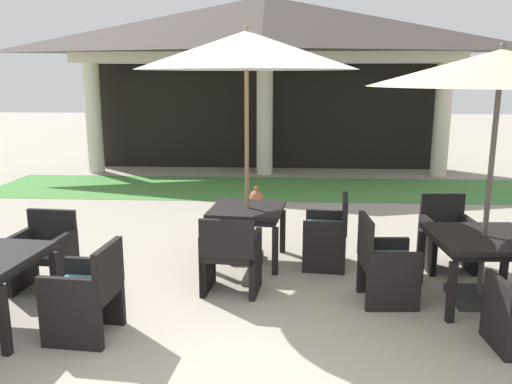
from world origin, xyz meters
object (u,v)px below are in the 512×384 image
patio_chair_mid_left_east (87,294)px  patio_chair_mid_right_south (231,256)px  terracotta_urn (256,198)px  patio_chair_mid_left_north (44,254)px  patio_chair_mid_right_east (328,233)px  patio_chair_near_foreground_west (384,265)px  patio_chair_near_foreground_north (447,236)px  patio_table_near_foreground (484,244)px  patio_umbrella_mid_right (246,51)px  patio_table_mid_right (247,215)px  patio_umbrella_near_foreground (501,71)px

patio_chair_mid_left_east → patio_chair_mid_right_south: (1.19, 1.04, 0.02)m
patio_chair_mid_left_east → terracotta_urn: (1.25, 4.96, -0.26)m
patio_chair_mid_left_north → patio_chair_mid_right_east: patio_chair_mid_right_east is taller
patio_chair_mid_right_south → patio_chair_near_foreground_west: bearing=1.2°
patio_chair_near_foreground_west → patio_chair_mid_right_east: bearing=-157.5°
patio_chair_near_foreground_north → terracotta_urn: patio_chair_near_foreground_north is taller
patio_table_near_foreground → patio_chair_near_foreground_west: size_ratio=1.18×
patio_chair_near_foreground_north → terracotta_urn: (-2.52, 2.98, -0.26)m
patio_chair_near_foreground_west → patio_chair_mid_left_north: size_ratio=1.08×
terracotta_urn → patio_umbrella_mid_right: bearing=-89.1°
patio_table_mid_right → terracotta_urn: (-0.05, 2.90, -0.46)m
patio_chair_mid_left_north → patio_chair_mid_right_south: patio_chair_mid_right_south is taller
patio_chair_mid_left_north → patio_chair_near_foreground_north: bearing=-163.6°
patio_chair_mid_left_east → patio_umbrella_mid_right: patio_umbrella_mid_right is taller
patio_table_near_foreground → patio_chair_mid_right_south: 2.64m
patio_umbrella_near_foreground → patio_chair_mid_left_east: patio_umbrella_near_foreground is taller
patio_chair_mid_left_east → patio_table_mid_right: patio_chair_mid_left_east is taller
patio_table_near_foreground → patio_chair_mid_left_north: bearing=179.1°
patio_chair_near_foreground_north → patio_chair_near_foreground_west: 1.43m
patio_chair_mid_left_north → patio_chair_mid_left_east: 1.36m
patio_chair_mid_left_north → patio_chair_mid_right_east: size_ratio=0.96×
patio_chair_near_foreground_north → patio_chair_mid_right_south: patio_chair_near_foreground_north is taller
patio_chair_near_foreground_west → patio_chair_mid_right_east: size_ratio=1.04×
patio_table_near_foreground → patio_chair_mid_left_east: size_ratio=1.24×
patio_table_mid_right → terracotta_urn: size_ratio=2.64×
patio_chair_near_foreground_west → patio_chair_mid_left_east: 2.96m
patio_chair_mid_right_east → patio_chair_mid_left_north: bearing=111.8°
patio_table_near_foreground → patio_umbrella_near_foreground: bearing=-153.4°
patio_chair_near_foreground_west → patio_chair_mid_right_south: size_ratio=1.05×
patio_table_mid_right → patio_chair_mid_right_south: size_ratio=1.12×
patio_table_near_foreground → patio_chair_near_foreground_north: 1.03m
patio_umbrella_near_foreground → patio_chair_near_foreground_north: patio_umbrella_near_foreground is taller
patio_chair_near_foreground_west → patio_chair_mid_right_south: 1.63m
patio_chair_mid_right_east → patio_table_near_foreground: bearing=-117.2°
patio_chair_mid_right_south → terracotta_urn: patio_chair_mid_right_south is taller
patio_chair_mid_left_north → patio_chair_mid_right_south: 2.07m
terracotta_urn → patio_table_near_foreground: bearing=-57.2°
patio_table_near_foreground → patio_umbrella_near_foreground: 1.74m
patio_chair_near_foreground_west → patio_umbrella_near_foreground: bearing=90.0°
patio_umbrella_near_foreground → patio_chair_mid_right_south: (-2.63, 0.08, -1.95)m
patio_chair_mid_left_north → terracotta_urn: size_ratio=2.30×
patio_chair_mid_left_north → patio_umbrella_mid_right: size_ratio=0.29×
patio_table_near_foreground → patio_chair_near_foreground_west: patio_chair_near_foreground_west is taller
patio_umbrella_near_foreground → patio_chair_mid_left_north: patio_umbrella_near_foreground is taller
patio_chair_near_foreground_north → patio_chair_mid_left_north: patio_chair_near_foreground_north is taller
patio_chair_near_foreground_north → patio_chair_mid_left_north: size_ratio=1.04×
patio_chair_near_foreground_north → patio_table_mid_right: 2.48m
patio_chair_near_foreground_north → patio_table_mid_right: size_ratio=0.91×
patio_table_mid_right → terracotta_urn: bearing=90.9°
patio_table_mid_right → patio_chair_mid_right_south: (-0.10, -1.01, -0.18)m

